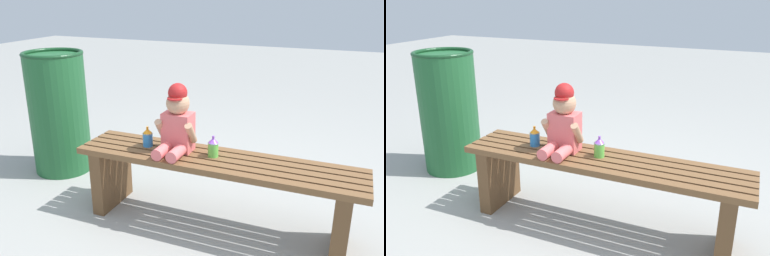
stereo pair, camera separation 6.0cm
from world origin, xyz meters
The scene contains 6 objects.
ground_plane centered at (0.00, 0.00, 0.00)m, with size 16.00×16.00×0.00m, color #999993.
park_bench centered at (0.00, 0.00, 0.30)m, with size 1.65×0.35×0.44m.
child_figure centered at (-0.24, 0.01, 0.61)m, with size 0.23×0.27×0.40m.
sippy_cup_left centered at (-0.44, 0.02, 0.50)m, with size 0.06×0.06×0.12m.
sippy_cup_right centered at (-0.02, 0.02, 0.50)m, with size 0.06×0.06×0.12m.
trash_bin centered at (-1.36, 0.31, 0.46)m, with size 0.44×0.44×0.92m.
Camera 1 is at (0.67, -1.97, 1.34)m, focal length 37.33 mm.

